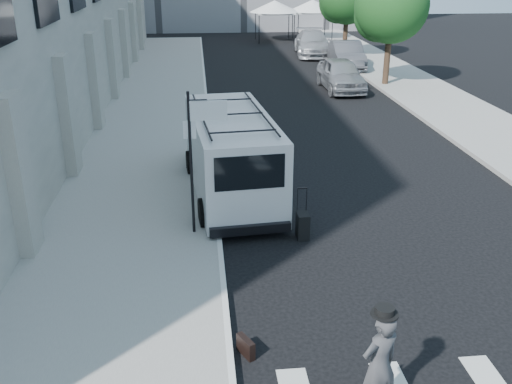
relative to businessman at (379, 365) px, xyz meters
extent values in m
plane|color=black|center=(-0.13, 3.00, -0.89)|extent=(120.00, 120.00, 0.00)
cube|color=gray|center=(-4.38, 19.00, -0.81)|extent=(4.50, 48.00, 0.15)
cube|color=gray|center=(8.87, 23.00, -0.81)|extent=(4.00, 56.00, 0.15)
cylinder|color=black|center=(-2.73, 6.20, 1.01)|extent=(0.07, 0.07, 3.50)
cube|color=white|center=(-2.73, 6.22, 1.86)|extent=(0.30, 0.03, 0.42)
cube|color=white|center=(-2.28, 6.20, 2.31)|extent=(0.85, 0.06, 0.45)
cylinder|color=black|center=(7.47, 23.00, 0.51)|extent=(0.32, 0.32, 2.80)
sphere|color=#184516|center=(7.47, 23.00, 3.24)|extent=(3.80, 3.80, 3.80)
sphere|color=#184516|center=(7.07, 23.60, 2.67)|extent=(2.66, 2.66, 2.66)
cylinder|color=black|center=(7.47, 32.00, 0.51)|extent=(0.32, 0.32, 2.80)
sphere|color=#184516|center=(7.07, 32.60, 2.67)|extent=(2.66, 2.66, 2.66)
cylinder|color=black|center=(2.47, 39.60, 0.21)|extent=(0.06, 0.06, 2.20)
cylinder|color=black|center=(5.27, 39.60, 0.21)|extent=(0.06, 0.06, 2.20)
cylinder|color=black|center=(2.47, 42.40, 0.21)|extent=(0.06, 0.06, 2.20)
cylinder|color=black|center=(5.27, 42.40, 0.21)|extent=(0.06, 0.06, 2.20)
cube|color=white|center=(3.87, 41.00, 1.36)|extent=(3.00, 3.00, 0.12)
cone|color=white|center=(3.87, 41.00, 1.86)|extent=(4.00, 4.00, 0.90)
cylinder|color=black|center=(5.67, 40.10, 0.21)|extent=(0.06, 0.06, 2.20)
cylinder|color=black|center=(8.47, 40.10, 0.21)|extent=(0.06, 0.06, 2.20)
cylinder|color=black|center=(5.67, 42.90, 0.21)|extent=(0.06, 0.06, 2.20)
cylinder|color=black|center=(8.47, 42.90, 0.21)|extent=(0.06, 0.06, 2.20)
cube|color=white|center=(7.07, 41.50, 1.36)|extent=(3.00, 3.00, 0.12)
cone|color=white|center=(7.07, 41.50, 1.86)|extent=(4.00, 4.00, 0.90)
imported|color=#3B3B3E|center=(0.00, 0.00, 0.00)|extent=(0.76, 0.65, 1.78)
cube|color=black|center=(-1.84, 1.56, -0.72)|extent=(0.31, 0.45, 0.34)
cube|color=black|center=(-0.07, 5.90, -0.56)|extent=(0.28, 0.45, 0.65)
cylinder|color=black|center=(-0.18, 6.10, 0.04)|extent=(0.02, 0.02, 0.62)
cylinder|color=black|center=(0.05, 6.10, 0.04)|extent=(0.02, 0.02, 0.62)
cube|color=black|center=(-0.07, 6.10, 0.35)|extent=(0.25, 0.03, 0.03)
cube|color=silver|center=(-1.63, 8.67, 0.41)|extent=(2.60, 5.82, 2.20)
cube|color=silver|center=(-1.91, 11.75, -0.10)|extent=(2.07, 1.12, 1.15)
cube|color=black|center=(-1.37, 5.88, 0.89)|extent=(1.68, 0.23, 0.84)
cylinder|color=black|center=(-2.80, 10.56, -0.49)|extent=(0.36, 0.82, 0.80)
cylinder|color=black|center=(-0.82, 10.74, -0.49)|extent=(0.36, 0.82, 0.80)
cylinder|color=black|center=(-2.45, 6.71, -0.49)|extent=(0.36, 0.82, 0.80)
cylinder|color=black|center=(-0.47, 6.89, -0.49)|extent=(0.36, 0.82, 0.80)
imported|color=gray|center=(4.87, 22.36, -0.08)|extent=(1.91, 4.73, 1.61)
imported|color=#4C4D52|center=(6.67, 28.30, -0.07)|extent=(2.16, 5.12, 1.64)
imported|color=#A6A8AE|center=(5.60, 33.61, -0.06)|extent=(2.86, 5.90, 1.66)
camera|label=1|loc=(-2.49, -6.53, 5.56)|focal=40.00mm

